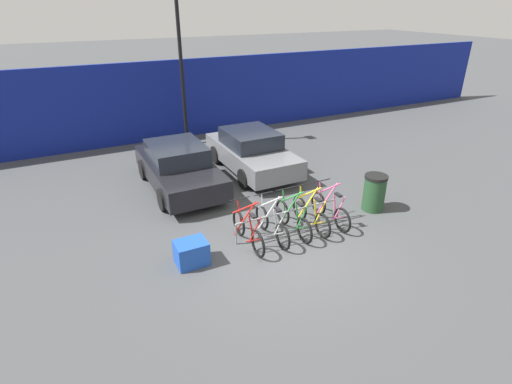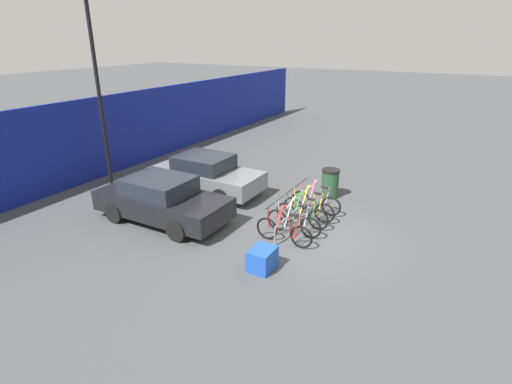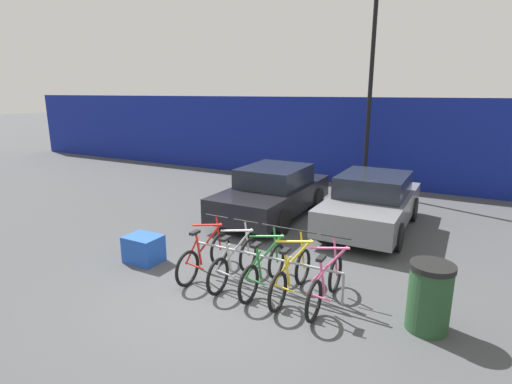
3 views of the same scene
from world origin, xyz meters
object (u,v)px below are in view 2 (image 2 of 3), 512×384
Objects in this scene: bicycle_yellow at (309,208)px; bicycle_pink at (316,202)px; cargo_crate at (262,259)px; lamp_post at (98,85)px; trash_bin at (330,183)px; bicycle_silver at (294,222)px; bike_rack at (297,211)px; bicycle_green at (302,214)px; bicycle_red at (284,231)px; car_grey at (206,174)px; car_black at (162,200)px.

bicycle_pink is at bearing -1.11° from bicycle_yellow.
lamp_post is at bearing 72.83° from cargo_crate.
bicycle_silver is at bearing -178.86° from trash_bin.
bicycle_silver is 1.00× the size of bicycle_pink.
bike_rack is 1.71× the size of bicycle_green.
bicycle_green is 1.00× the size of bicycle_yellow.
bicycle_green is 1.00× the size of bicycle_pink.
bicycle_red and bicycle_yellow have the same top height.
bicycle_green reaches higher than trash_bin.
car_grey reaches higher than bicycle_yellow.
bike_rack is at bearing -103.40° from car_grey.
cargo_crate is at bearing -107.17° from lamp_post.
car_black reaches higher than bike_rack.
bicycle_red is 2.39m from bicycle_pink.
bicycle_silver is (-0.54, -0.15, -0.10)m from bike_rack.
bicycle_silver is at bearing 178.89° from bicycle_yellow.
bicycle_red is at bearing -177.28° from bicycle_silver.
bicycle_yellow is (0.53, 0.00, 0.00)m from bicycle_green.
bicycle_pink is 0.40× the size of car_black.
bicycle_silver is 4.10m from car_black.
trash_bin is (1.77, -4.12, -0.17)m from car_grey.
bicycle_yellow is 3.23m from cargo_crate.
bicycle_yellow is at bearing -178.25° from trash_bin.
cargo_crate is (-3.23, -0.11, -0.10)m from bicycle_yellow.
car_black is at bearing 125.77° from bicycle_pink.
car_grey reaches higher than bike_rack.
bicycle_yellow is 0.42× the size of car_grey.
cargo_crate is at bearing -179.49° from bicycle_red.
car_grey is at bearing 50.04° from cargo_crate.
bike_rack is at bearing -66.07° from car_black.
lamp_post is at bearing 78.49° from bicycle_red.
trash_bin is at bearing -1.75° from bike_rack.
bicycle_pink reaches higher than cargo_crate.
car_black is at bearing 116.56° from bicycle_green.
car_black is 1.03× the size of car_grey.
bicycle_green is at bearing -66.63° from bike_rack.
bicycle_silver is 4.45m from car_grey.
bike_rack is at bearing 5.67° from cargo_crate.
bicycle_green is (0.06, -0.15, -0.10)m from bike_rack.
bike_rack is 0.19m from bicycle_green.
bicycle_yellow is 1.00× the size of bicycle_pink.
bike_rack is at bearing 18.06° from bicycle_silver.
car_grey is (-0.23, 4.18, 0.31)m from bicycle_pink.
bicycle_pink is at bearing 2.72° from bicycle_silver.
car_black is 2.65m from car_grey.
bicycle_green is 2.71m from cargo_crate.
car_black is (-1.68, 3.78, 0.22)m from bike_rack.
car_grey is (0.90, 4.18, 0.31)m from bicycle_green.
bike_rack is 1.71× the size of bicycle_silver.
bicycle_yellow is at bearing -14.13° from bike_rack.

